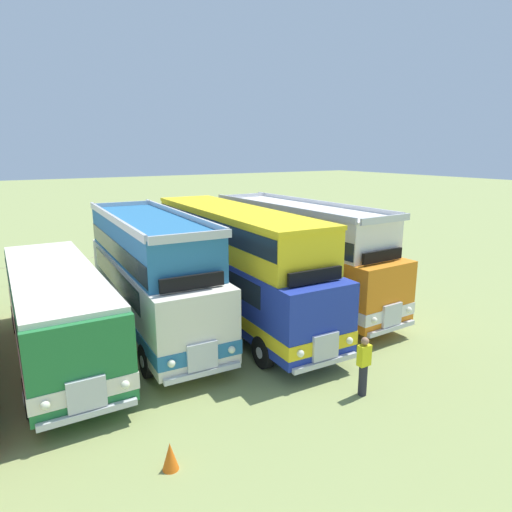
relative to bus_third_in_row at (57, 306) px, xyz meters
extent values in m
plane|color=#8C9956|center=(1.66, 0.12, -1.75)|extent=(200.00, 200.00, 0.00)
cube|color=#237538|center=(0.00, -0.04, -0.05)|extent=(2.68, 9.76, 2.30)
cube|color=silver|center=(0.00, -0.04, -0.65)|extent=(2.72, 9.80, 0.44)
cube|color=#19232D|center=(0.01, 0.36, 0.55)|extent=(2.66, 7.36, 0.76)
cube|color=#19232D|center=(-0.09, -4.84, 0.60)|extent=(2.20, 0.14, 0.90)
cube|color=silver|center=(-0.09, -4.95, -0.65)|extent=(0.90, 0.14, 0.80)
cube|color=silver|center=(-0.09, -4.98, -1.15)|extent=(2.30, 0.18, 0.16)
sphere|color=#EAEACC|center=(0.81, -4.98, -0.65)|extent=(0.22, 0.22, 0.22)
sphere|color=#EAEACC|center=(-0.99, -4.95, -0.65)|extent=(0.22, 0.22, 0.22)
cube|color=silver|center=(0.00, -0.04, 1.17)|extent=(2.63, 9.36, 0.14)
cylinder|color=black|center=(1.09, -3.32, -1.23)|extent=(0.30, 1.04, 1.04)
cylinder|color=silver|center=(1.24, -3.33, -1.23)|extent=(0.03, 0.36, 0.36)
cylinder|color=black|center=(-1.21, -3.28, -1.23)|extent=(0.30, 1.04, 1.04)
cylinder|color=silver|center=(-1.36, -3.28, -1.23)|extent=(0.03, 0.36, 0.36)
cylinder|color=black|center=(1.21, 2.99, -1.23)|extent=(0.30, 1.04, 1.04)
cylinder|color=silver|center=(1.36, 2.99, -1.23)|extent=(0.03, 0.36, 0.36)
cylinder|color=black|center=(-1.09, 3.04, -1.23)|extent=(0.30, 1.04, 1.04)
cylinder|color=silver|center=(-1.24, 3.04, -1.23)|extent=(0.03, 0.36, 0.36)
cube|color=silver|center=(3.31, 0.29, -0.05)|extent=(2.96, 9.68, 2.30)
cube|color=teal|center=(3.31, 0.29, -0.65)|extent=(3.00, 9.73, 0.44)
cube|color=#19232D|center=(3.33, 0.69, 0.55)|extent=(2.87, 7.29, 0.76)
cube|color=#19232D|center=(3.09, -4.43, 0.60)|extent=(2.20, 0.21, 0.90)
cube|color=silver|center=(3.08, -4.54, -0.65)|extent=(0.90, 0.16, 0.80)
cube|color=silver|center=(3.08, -4.57, -1.15)|extent=(2.30, 0.25, 0.16)
sphere|color=#EAEACC|center=(3.98, -4.59, -0.65)|extent=(0.22, 0.22, 0.22)
sphere|color=#EAEACC|center=(2.18, -4.51, -0.65)|extent=(0.22, 0.22, 0.22)
cube|color=teal|center=(3.32, 0.54, 1.85)|extent=(2.81, 8.78, 1.50)
cube|color=silver|center=(3.11, -3.99, 2.65)|extent=(2.40, 0.21, 0.24)
cube|color=silver|center=(3.51, 4.38, 2.65)|extent=(2.40, 0.21, 0.24)
cube|color=silver|center=(4.52, 0.48, 2.65)|extent=(0.52, 8.67, 0.24)
cube|color=silver|center=(2.13, 0.60, 2.65)|extent=(0.52, 8.67, 0.24)
cube|color=#19232D|center=(3.32, 0.54, 1.55)|extent=(2.85, 8.68, 0.64)
cube|color=black|center=(3.11, -3.94, 1.35)|extent=(1.90, 0.21, 0.40)
cylinder|color=black|center=(4.31, -2.95, -1.23)|extent=(0.33, 1.05, 1.04)
cylinder|color=silver|center=(4.46, -2.95, -1.23)|extent=(0.04, 0.36, 0.36)
cylinder|color=black|center=(2.01, -2.84, -1.23)|extent=(0.33, 1.05, 1.04)
cylinder|color=silver|center=(1.86, -2.83, -1.23)|extent=(0.04, 0.36, 0.36)
cylinder|color=black|center=(4.60, 3.22, -1.23)|extent=(0.33, 1.05, 1.04)
cylinder|color=silver|center=(4.75, 3.21, -1.23)|extent=(0.04, 0.36, 0.36)
cylinder|color=black|center=(2.31, 3.33, -1.23)|extent=(0.33, 1.05, 1.04)
cylinder|color=silver|center=(2.16, 3.34, -1.23)|extent=(0.04, 0.36, 0.36)
cube|color=#1E339E|center=(6.63, -0.12, -0.05)|extent=(2.90, 11.44, 2.30)
cube|color=yellow|center=(6.63, -0.12, -0.65)|extent=(2.94, 11.49, 0.44)
cube|color=#19232D|center=(6.64, 0.28, 0.55)|extent=(2.84, 9.05, 0.76)
cube|color=#19232D|center=(6.43, -5.74, 0.60)|extent=(2.20, 0.18, 0.90)
cube|color=silver|center=(6.43, -5.85, -0.65)|extent=(0.90, 0.15, 0.80)
cube|color=silver|center=(6.42, -5.88, -1.15)|extent=(2.30, 0.22, 0.16)
sphere|color=#EAEACC|center=(7.32, -5.89, -0.65)|extent=(0.22, 0.22, 0.22)
sphere|color=#EAEACC|center=(5.53, -5.83, -0.65)|extent=(0.22, 0.22, 0.22)
cube|color=yellow|center=(6.64, 0.13, 1.85)|extent=(2.77, 10.54, 1.50)
cube|color=yellow|center=(6.64, 0.13, 2.67)|extent=(2.83, 10.64, 0.14)
cube|color=#19232D|center=(6.64, 0.13, 2.15)|extent=(2.80, 10.44, 0.68)
cube|color=black|center=(6.45, -5.25, 1.35)|extent=(1.90, 0.19, 0.40)
cylinder|color=black|center=(7.63, -4.24, -1.23)|extent=(0.32, 1.05, 1.04)
cylinder|color=silver|center=(7.78, -4.25, -1.23)|extent=(0.03, 0.36, 0.36)
cylinder|color=black|center=(5.33, -4.16, -1.23)|extent=(0.32, 1.05, 1.04)
cylinder|color=silver|center=(5.18, -4.15, -1.23)|extent=(0.03, 0.36, 0.36)
cylinder|color=black|center=(7.91, 3.72, -1.23)|extent=(0.32, 1.05, 1.04)
cylinder|color=silver|center=(8.06, 3.71, -1.23)|extent=(0.03, 0.36, 0.36)
cylinder|color=black|center=(5.61, 3.80, -1.23)|extent=(0.32, 1.05, 1.04)
cylinder|color=silver|center=(5.46, 3.80, -1.23)|extent=(0.03, 0.36, 0.36)
cube|color=orange|center=(9.94, 0.22, -0.05)|extent=(2.80, 10.50, 2.30)
cube|color=white|center=(9.94, 0.22, -0.65)|extent=(2.84, 10.54, 0.44)
cube|color=#19232D|center=(9.93, 0.61, 0.55)|extent=(2.76, 8.10, 0.76)
cube|color=#19232D|center=(10.09, -4.94, 0.60)|extent=(2.20, 0.16, 0.90)
cube|color=silver|center=(10.09, -5.05, -0.65)|extent=(0.90, 0.15, 0.80)
cube|color=silver|center=(10.09, -5.08, -1.15)|extent=(2.30, 0.21, 0.16)
sphere|color=#EAEACC|center=(10.99, -5.03, -0.65)|extent=(0.22, 0.22, 0.22)
sphere|color=#EAEACC|center=(9.19, -5.08, -0.65)|extent=(0.22, 0.22, 0.22)
cube|color=white|center=(9.93, 0.47, 1.85)|extent=(2.68, 9.60, 1.50)
cube|color=silver|center=(10.08, -4.50, 2.65)|extent=(2.40, 0.17, 0.24)
cube|color=silver|center=(9.81, 4.73, 2.65)|extent=(2.40, 0.17, 0.24)
cube|color=silver|center=(11.13, 0.50, 2.65)|extent=(0.38, 9.53, 0.24)
cube|color=silver|center=(8.73, 0.43, 2.65)|extent=(0.38, 9.53, 0.24)
cube|color=#19232D|center=(9.93, 0.47, 1.55)|extent=(2.71, 9.50, 0.64)
cube|color=black|center=(10.08, -4.45, 1.35)|extent=(1.90, 0.18, 0.40)
cylinder|color=black|center=(11.19, -3.37, -1.23)|extent=(0.31, 1.05, 1.04)
cylinder|color=silver|center=(11.34, -3.36, -1.23)|extent=(0.03, 0.36, 0.36)
cylinder|color=black|center=(8.90, -3.43, -1.23)|extent=(0.31, 1.05, 1.04)
cylinder|color=silver|center=(8.75, -3.44, -1.23)|extent=(0.03, 0.36, 0.36)
cylinder|color=black|center=(10.99, 3.66, -1.23)|extent=(0.31, 1.05, 1.04)
cylinder|color=silver|center=(11.14, 3.67, -1.23)|extent=(0.03, 0.36, 0.36)
cylinder|color=black|center=(8.69, 3.60, -1.23)|extent=(0.31, 1.05, 1.04)
cylinder|color=silver|center=(8.54, 3.59, -1.23)|extent=(0.03, 0.36, 0.36)
cone|color=orange|center=(1.14, -7.06, -1.43)|extent=(0.36, 0.36, 0.64)
cylinder|color=#23232D|center=(6.84, -7.00, -1.30)|extent=(0.24, 0.24, 0.90)
cube|color=yellow|center=(6.84, -7.00, -0.55)|extent=(0.36, 0.22, 0.60)
sphere|color=#9E7051|center=(6.84, -7.00, -0.13)|extent=(0.22, 0.22, 0.22)
cylinder|color=#8C704C|center=(5.42, 10.00, -1.23)|extent=(0.08, 0.08, 1.05)
cylinder|color=#8C704C|center=(12.94, 10.00, -1.23)|extent=(0.08, 0.08, 1.05)
cylinder|color=beige|center=(1.66, 10.00, -0.82)|extent=(22.57, 0.03, 0.03)
camera|label=1|loc=(-1.63, -15.14, 4.97)|focal=31.42mm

